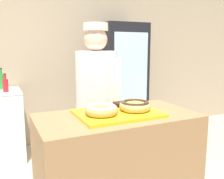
# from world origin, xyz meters

# --- Properties ---
(wall_back) EXTENTS (8.00, 0.06, 2.70)m
(wall_back) POSITION_xyz_m (0.00, 2.13, 1.35)
(wall_back) COLOR tan
(wall_back) RESTS_ON ground_plane
(display_counter) EXTENTS (1.21, 0.63, 0.95)m
(display_counter) POSITION_xyz_m (0.00, 0.00, 0.47)
(display_counter) COLOR #997047
(display_counter) RESTS_ON ground_plane
(serving_tray) EXTENTS (0.61, 0.45, 0.02)m
(serving_tray) POSITION_xyz_m (0.00, 0.00, 0.96)
(serving_tray) COLOR yellow
(serving_tray) RESTS_ON display_counter
(donut_light_glaze) EXTENTS (0.25, 0.25, 0.07)m
(donut_light_glaze) POSITION_xyz_m (-0.14, -0.02, 1.01)
(donut_light_glaze) COLOR tan
(donut_light_glaze) RESTS_ON serving_tray
(donut_chocolate_glaze) EXTENTS (0.25, 0.25, 0.07)m
(donut_chocolate_glaze) POSITION_xyz_m (0.14, -0.02, 1.01)
(donut_chocolate_glaze) COLOR tan
(donut_chocolate_glaze) RESTS_ON serving_tray
(brownie_back_left) EXTENTS (0.10, 0.10, 0.03)m
(brownie_back_left) POSITION_xyz_m (-0.10, 0.15, 0.99)
(brownie_back_left) COLOR black
(brownie_back_left) RESTS_ON serving_tray
(brownie_back_right) EXTENTS (0.10, 0.10, 0.03)m
(brownie_back_right) POSITION_xyz_m (0.10, 0.15, 0.99)
(brownie_back_right) COLOR black
(brownie_back_right) RESTS_ON serving_tray
(baker_person) EXTENTS (0.39, 0.39, 1.67)m
(baker_person) POSITION_xyz_m (0.05, 0.57, 0.88)
(baker_person) COLOR #4C4C51
(baker_person) RESTS_ON ground_plane
(beverage_fridge) EXTENTS (0.65, 0.60, 1.80)m
(beverage_fridge) POSITION_xyz_m (0.94, 1.76, 0.90)
(beverage_fridge) COLOR black
(beverage_fridge) RESTS_ON ground_plane
(bottle_red) EXTENTS (0.06, 0.06, 0.23)m
(bottle_red) POSITION_xyz_m (-0.72, 1.66, 0.99)
(bottle_red) COLOR red
(bottle_red) RESTS_ON chest_freezer
(bottle_green) EXTENTS (0.07, 0.07, 0.28)m
(bottle_green) POSITION_xyz_m (-0.76, 1.89, 1.01)
(bottle_green) COLOR #2D8C38
(bottle_green) RESTS_ON chest_freezer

